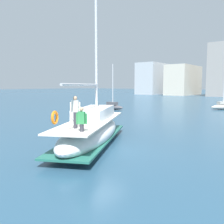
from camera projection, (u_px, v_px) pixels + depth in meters
The scene contains 4 objects.
ground_plane at pixel (99, 150), 13.51m from camera, with size 400.00×400.00×0.00m, color #284C66.
main_sailboat at pixel (92, 129), 14.89m from camera, with size 6.49×9.65×12.23m.
moored_sloop_near at pixel (111, 106), 36.23m from camera, with size 4.49×1.35×6.61m.
mooring_buoy at pixel (85, 121), 23.07m from camera, with size 0.57×0.57×0.89m.
Camera 1 is at (8.66, -9.99, 3.57)m, focal length 39.38 mm.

